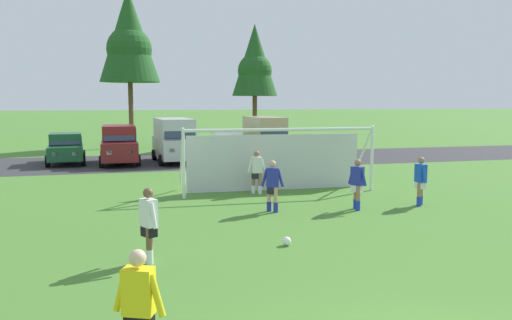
{
  "coord_description": "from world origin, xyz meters",
  "views": [
    {
      "loc": [
        -3.86,
        -5.06,
        3.46
      ],
      "look_at": [
        0.01,
        9.9,
        1.66
      ],
      "focal_mm": 34.97,
      "sensor_mm": 36.0,
      "label": 1
    }
  ],
  "objects": [
    {
      "name": "player_trailing_back",
      "position": [
        3.26,
        9.45,
        0.82
      ],
      "size": [
        0.41,
        0.7,
        1.64
      ],
      "color": "#936B4C",
      "rests_on": "ground"
    },
    {
      "name": "referee",
      "position": [
        -3.78,
        1.14,
        0.82
      ],
      "size": [
        0.67,
        0.45,
        1.64
      ],
      "color": "beige",
      "rests_on": "ground"
    },
    {
      "name": "tree_mid_left",
      "position": [
        5.9,
        33.08,
        6.51
      ],
      "size": [
        3.55,
        3.55,
        9.47
      ],
      "color": "brown",
      "rests_on": "ground"
    },
    {
      "name": "parked_car_slot_left",
      "position": [
        -4.32,
        23.79,
        1.11
      ],
      "size": [
        2.22,
        4.64,
        2.16
      ],
      "color": "maroon",
      "rests_on": "ground"
    },
    {
      "name": "parked_car_slot_far_left",
      "position": [
        -7.23,
        24.66,
        0.88
      ],
      "size": [
        2.29,
        4.33,
        1.72
      ],
      "color": "#194C2D",
      "rests_on": "ground"
    },
    {
      "name": "player_defender_far",
      "position": [
        0.83,
        12.97,
        0.82
      ],
      "size": [
        0.75,
        0.29,
        1.64
      ],
      "color": "#936B4C",
      "rests_on": "ground"
    },
    {
      "name": "parked_car_slot_center",
      "position": [
        2.03,
        24.78,
        0.88
      ],
      "size": [
        2.23,
        4.3,
        1.72
      ],
      "color": "silver",
      "rests_on": "ground"
    },
    {
      "name": "player_winger_right",
      "position": [
        5.6,
        9.51,
        0.82
      ],
      "size": [
        0.34,
        0.74,
        1.64
      ],
      "color": "#936B4C",
      "rests_on": "ground"
    },
    {
      "name": "soccer_ball",
      "position": [
        -0.2,
        6.13,
        0.11
      ],
      "size": [
        0.22,
        0.22,
        0.22
      ],
      "color": "white",
      "rests_on": "ground"
    },
    {
      "name": "parked_car_slot_center_left",
      "position": [
        -1.26,
        23.82,
        1.34
      ],
      "size": [
        2.46,
        4.93,
        2.52
      ],
      "color": "#B2B2BC",
      "rests_on": "ground"
    },
    {
      "name": "parked_car_slot_center_right",
      "position": [
        4.63,
        25.5,
        1.34
      ],
      "size": [
        2.3,
        4.85,
        2.52
      ],
      "color": "tan",
      "rests_on": "ground"
    },
    {
      "name": "soccer_goal",
      "position": [
        1.74,
        13.43,
        1.29
      ],
      "size": [
        7.47,
        2.15,
        2.57
      ],
      "color": "white",
      "rests_on": "ground"
    },
    {
      "name": "tree_left_edge",
      "position": [
        -3.54,
        34.21,
        8.21
      ],
      "size": [
        4.47,
        4.47,
        11.93
      ],
      "color": "brown",
      "rests_on": "ground"
    },
    {
      "name": "player_winger_left",
      "position": [
        -3.47,
        5.67,
        0.82
      ],
      "size": [
        0.4,
        0.72,
        1.64
      ],
      "color": "brown",
      "rests_on": "ground"
    },
    {
      "name": "ground_plane",
      "position": [
        0.0,
        15.0,
        0.0
      ],
      "size": [
        400.0,
        400.0,
        0.0
      ],
      "primitive_type": "plane",
      "color": "#477A2D"
    },
    {
      "name": "player_midfield_center",
      "position": [
        0.52,
        9.82,
        0.82
      ],
      "size": [
        0.72,
        0.34,
        1.64
      ],
      "color": "tan",
      "rests_on": "ground"
    },
    {
      "name": "parking_lot_strip",
      "position": [
        0.0,
        24.3,
        0.0
      ],
      "size": [
        52.0,
        8.4,
        0.01
      ],
      "primitive_type": "cube",
      "color": "#333335",
      "rests_on": "ground"
    }
  ]
}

